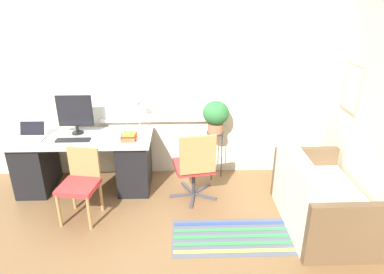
{
  "coord_description": "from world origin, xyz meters",
  "views": [
    {
      "loc": [
        0.65,
        -3.76,
        2.49
      ],
      "look_at": [
        0.78,
        0.18,
        0.81
      ],
      "focal_mm": 32.0,
      "sensor_mm": 36.0,
      "label": 1
    }
  ],
  "objects_px": {
    "keyboard": "(73,140)",
    "office_chair_swivel": "(195,165)",
    "book_stack": "(129,137)",
    "laptop": "(31,136)",
    "monitor": "(75,113)",
    "potted_plant": "(216,115)",
    "desk_lamp": "(139,112)",
    "mouse": "(97,140)",
    "couch_loveseat": "(318,201)",
    "plant_stand": "(215,139)",
    "desk_chair_wooden": "(80,182)"
  },
  "relations": [
    {
      "from": "couch_loveseat",
      "to": "plant_stand",
      "type": "xyz_separation_m",
      "value": [
        -1.07,
        1.13,
        0.3
      ]
    },
    {
      "from": "laptop",
      "to": "plant_stand",
      "type": "xyz_separation_m",
      "value": [
        2.4,
        0.26,
        -0.2
      ]
    },
    {
      "from": "office_chair_swivel",
      "to": "potted_plant",
      "type": "height_order",
      "value": "potted_plant"
    },
    {
      "from": "mouse",
      "to": "desk_lamp",
      "type": "height_order",
      "value": "desk_lamp"
    },
    {
      "from": "book_stack",
      "to": "office_chair_swivel",
      "type": "xyz_separation_m",
      "value": [
        0.83,
        -0.2,
        -0.31
      ]
    },
    {
      "from": "mouse",
      "to": "couch_loveseat",
      "type": "xyz_separation_m",
      "value": [
        2.61,
        -0.78,
        -0.46
      ]
    },
    {
      "from": "office_chair_swivel",
      "to": "desk_lamp",
      "type": "bearing_deg",
      "value": -44.25
    },
    {
      "from": "laptop",
      "to": "office_chair_swivel",
      "type": "distance_m",
      "value": 2.14
    },
    {
      "from": "monitor",
      "to": "couch_loveseat",
      "type": "bearing_deg",
      "value": -19.62
    },
    {
      "from": "couch_loveseat",
      "to": "potted_plant",
      "type": "height_order",
      "value": "potted_plant"
    },
    {
      "from": "mouse",
      "to": "plant_stand",
      "type": "height_order",
      "value": "mouse"
    },
    {
      "from": "desk_chair_wooden",
      "to": "couch_loveseat",
      "type": "xyz_separation_m",
      "value": [
        2.72,
        -0.25,
        -0.16
      ]
    },
    {
      "from": "monitor",
      "to": "plant_stand",
      "type": "xyz_separation_m",
      "value": [
        1.85,
        0.09,
        -0.44
      ]
    },
    {
      "from": "monitor",
      "to": "plant_stand",
      "type": "relative_size",
      "value": 0.74
    },
    {
      "from": "desk_lamp",
      "to": "plant_stand",
      "type": "bearing_deg",
      "value": 3.28
    },
    {
      "from": "desk_lamp",
      "to": "office_chair_swivel",
      "type": "xyz_separation_m",
      "value": [
        0.72,
        -0.5,
        -0.54
      ]
    },
    {
      "from": "keyboard",
      "to": "desk_lamp",
      "type": "distance_m",
      "value": 0.91
    },
    {
      "from": "laptop",
      "to": "book_stack",
      "type": "height_order",
      "value": "laptop"
    },
    {
      "from": "monitor",
      "to": "mouse",
      "type": "distance_m",
      "value": 0.49
    },
    {
      "from": "desk_chair_wooden",
      "to": "office_chair_swivel",
      "type": "bearing_deg",
      "value": 23.08
    },
    {
      "from": "laptop",
      "to": "plant_stand",
      "type": "distance_m",
      "value": 2.42
    },
    {
      "from": "desk_lamp",
      "to": "plant_stand",
      "type": "distance_m",
      "value": 1.11
    },
    {
      "from": "monitor",
      "to": "desk_lamp",
      "type": "distance_m",
      "value": 0.83
    },
    {
      "from": "laptop",
      "to": "potted_plant",
      "type": "xyz_separation_m",
      "value": [
        2.4,
        0.26,
        0.16
      ]
    },
    {
      "from": "book_stack",
      "to": "potted_plant",
      "type": "bearing_deg",
      "value": 17.51
    },
    {
      "from": "keyboard",
      "to": "potted_plant",
      "type": "distance_m",
      "value": 1.89
    },
    {
      "from": "office_chair_swivel",
      "to": "book_stack",
      "type": "bearing_deg",
      "value": -23.05
    },
    {
      "from": "monitor",
      "to": "plant_stand",
      "type": "bearing_deg",
      "value": 2.75
    },
    {
      "from": "desk_chair_wooden",
      "to": "office_chair_swivel",
      "type": "height_order",
      "value": "office_chair_swivel"
    },
    {
      "from": "couch_loveseat",
      "to": "potted_plant",
      "type": "bearing_deg",
      "value": 43.42
    },
    {
      "from": "laptop",
      "to": "monitor",
      "type": "bearing_deg",
      "value": 17.85
    },
    {
      "from": "keyboard",
      "to": "office_chair_swivel",
      "type": "xyz_separation_m",
      "value": [
        1.54,
        -0.22,
        -0.27
      ]
    },
    {
      "from": "monitor",
      "to": "couch_loveseat",
      "type": "height_order",
      "value": "monitor"
    },
    {
      "from": "desk_lamp",
      "to": "couch_loveseat",
      "type": "relative_size",
      "value": 0.34
    },
    {
      "from": "couch_loveseat",
      "to": "book_stack",
      "type": "bearing_deg",
      "value": 70.66
    },
    {
      "from": "office_chair_swivel",
      "to": "plant_stand",
      "type": "xyz_separation_m",
      "value": [
        0.3,
        0.56,
        0.11
      ]
    },
    {
      "from": "keyboard",
      "to": "office_chair_swivel",
      "type": "relative_size",
      "value": 0.45
    },
    {
      "from": "office_chair_swivel",
      "to": "potted_plant",
      "type": "distance_m",
      "value": 0.79
    },
    {
      "from": "potted_plant",
      "to": "office_chair_swivel",
      "type": "bearing_deg",
      "value": -118.58
    },
    {
      "from": "monitor",
      "to": "keyboard",
      "type": "bearing_deg",
      "value": -88.21
    },
    {
      "from": "keyboard",
      "to": "office_chair_swivel",
      "type": "distance_m",
      "value": 1.58
    },
    {
      "from": "office_chair_swivel",
      "to": "laptop",
      "type": "bearing_deg",
      "value": -17.53
    },
    {
      "from": "keyboard",
      "to": "desk_chair_wooden",
      "type": "relative_size",
      "value": 0.51
    },
    {
      "from": "desk_lamp",
      "to": "book_stack",
      "type": "bearing_deg",
      "value": -110.31
    },
    {
      "from": "desk_lamp",
      "to": "office_chair_swivel",
      "type": "distance_m",
      "value": 1.03
    },
    {
      "from": "laptop",
      "to": "potted_plant",
      "type": "bearing_deg",
      "value": 6.3
    },
    {
      "from": "monitor",
      "to": "potted_plant",
      "type": "height_order",
      "value": "monitor"
    },
    {
      "from": "laptop",
      "to": "monitor",
      "type": "distance_m",
      "value": 0.62
    },
    {
      "from": "laptop",
      "to": "mouse",
      "type": "height_order",
      "value": "laptop"
    },
    {
      "from": "keyboard",
      "to": "book_stack",
      "type": "height_order",
      "value": "book_stack"
    }
  ]
}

